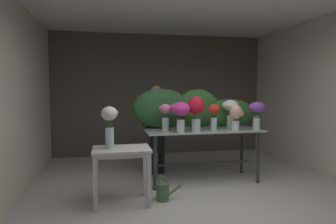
{
  "coord_description": "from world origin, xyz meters",
  "views": [
    {
      "loc": [
        -1.24,
        -3.02,
        1.53
      ],
      "look_at": [
        -0.36,
        1.21,
        1.19
      ],
      "focal_mm": 31.74,
      "sensor_mm": 36.0,
      "label": 1
    }
  ],
  "objects": [
    {
      "name": "vase_peach_hydrangea",
      "position": [
        0.78,
        1.38,
        1.1
      ],
      "size": [
        0.23,
        0.19,
        0.41
      ],
      "color": "silver",
      "rests_on": "display_table_glass"
    },
    {
      "name": "vase_crimson_freesia",
      "position": [
        0.11,
        1.36,
        1.21
      ],
      "size": [
        0.28,
        0.26,
        0.55
      ],
      "color": "silver",
      "rests_on": "display_table_glass"
    },
    {
      "name": "vase_magenta_ranunculus",
      "position": [
        -0.15,
        1.31,
        1.18
      ],
      "size": [
        0.3,
        0.28,
        0.47
      ],
      "color": "silver",
      "rests_on": "display_table_glass"
    },
    {
      "name": "foliage_backdrop",
      "position": [
        0.13,
        1.89,
        1.17
      ],
      "size": [
        2.18,
        0.31,
        0.67
      ],
      "color": "#28562D",
      "rests_on": "display_table_glass"
    },
    {
      "name": "vase_ivory_roses",
      "position": [
        0.81,
        1.67,
        1.18
      ],
      "size": [
        0.28,
        0.27,
        0.48
      ],
      "color": "silver",
      "rests_on": "display_table_glass"
    },
    {
      "name": "side_table_white",
      "position": [
        -1.06,
        0.88,
        0.64
      ],
      "size": [
        0.75,
        0.53,
        0.75
      ],
      "color": "silver",
      "rests_on": "ground"
    },
    {
      "name": "wall_right",
      "position": [
        2.51,
        1.94,
        1.39
      ],
      "size": [
        0.12,
        4.0,
        2.77
      ],
      "primitive_type": "cube",
      "color": "beige",
      "rests_on": "ground"
    },
    {
      "name": "vase_sunset_dahlias",
      "position": [
        -0.05,
        1.61,
        1.13
      ],
      "size": [
        0.21,
        0.19,
        0.42
      ],
      "color": "silver",
      "rests_on": "display_table_glass"
    },
    {
      "name": "watering_can",
      "position": [
        -0.5,
        0.88,
        0.13
      ],
      "size": [
        0.35,
        0.18,
        0.34
      ],
      "color": "#4C704C",
      "rests_on": "ground"
    },
    {
      "name": "vase_violet_tulips",
      "position": [
        1.16,
        1.41,
        1.17
      ],
      "size": [
        0.27,
        0.27,
        0.45
      ],
      "color": "silver",
      "rests_on": "display_table_glass"
    },
    {
      "name": "vase_white_roses_tall",
      "position": [
        -1.2,
        0.88,
        1.09
      ],
      "size": [
        0.21,
        0.21,
        0.55
      ],
      "color": "silver",
      "rests_on": "side_table_white"
    },
    {
      "name": "florist",
      "position": [
        -0.38,
        2.18,
        1.0
      ],
      "size": [
        0.64,
        0.24,
        1.6
      ],
      "color": "#232328",
      "rests_on": "ground"
    },
    {
      "name": "vase_rosy_peonies",
      "position": [
        -0.34,
        1.52,
        1.12
      ],
      "size": [
        0.2,
        0.19,
        0.43
      ],
      "color": "silver",
      "rests_on": "display_table_glass"
    },
    {
      "name": "wall_back",
      "position": [
        0.0,
        3.88,
        1.39
      ],
      "size": [
        5.01,
        0.12,
        2.77
      ],
      "primitive_type": "cube",
      "color": "#5B564C",
      "rests_on": "ground"
    },
    {
      "name": "wall_left",
      "position": [
        -2.51,
        1.94,
        1.39
      ],
      "size": [
        0.12,
        4.0,
        2.77
      ],
      "primitive_type": "cube",
      "color": "beige",
      "rests_on": "ground"
    },
    {
      "name": "vase_scarlet_carnations",
      "position": [
        0.46,
        1.51,
        1.12
      ],
      "size": [
        0.19,
        0.18,
        0.42
      ],
      "color": "silver",
      "rests_on": "display_table_glass"
    },
    {
      "name": "display_table_glass",
      "position": [
        0.3,
        1.61,
        0.72
      ],
      "size": [
        1.89,
        0.8,
        0.87
      ],
      "color": "silver",
      "rests_on": "ground"
    },
    {
      "name": "ground_plane",
      "position": [
        0.0,
        1.94,
        0.0
      ],
      "size": [
        8.53,
        8.53,
        0.0
      ],
      "primitive_type": "plane",
      "color": "beige"
    },
    {
      "name": "ceiling_slab",
      "position": [
        0.0,
        1.94,
        2.83
      ],
      "size": [
        5.13,
        4.0,
        0.12
      ],
      "primitive_type": "cube",
      "color": "silver",
      "rests_on": "wall_back"
    }
  ]
}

